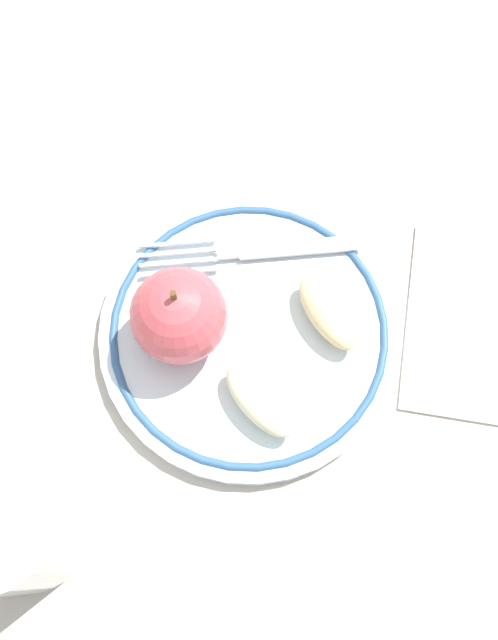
% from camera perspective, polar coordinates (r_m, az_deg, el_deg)
% --- Properties ---
extents(ground_plane, '(2.00, 2.00, 0.00)m').
position_cam_1_polar(ground_plane, '(0.53, 2.23, -1.33)').
color(ground_plane, '#B0A69B').
extents(plate, '(0.22, 0.22, 0.02)m').
position_cam_1_polar(plate, '(0.52, 0.00, -1.00)').
color(plate, silver).
rests_on(plate, ground_plane).
extents(apple_red_whole, '(0.07, 0.07, 0.08)m').
position_cam_1_polar(apple_red_whole, '(0.49, -5.63, 0.35)').
color(apple_red_whole, '#C44A51').
rests_on(apple_red_whole, plate).
extents(apple_slice_front, '(0.05, 0.07, 0.02)m').
position_cam_1_polar(apple_slice_front, '(0.49, 0.90, -6.47)').
color(apple_slice_front, beige).
rests_on(apple_slice_front, plate).
extents(apple_slice_back, '(0.05, 0.07, 0.02)m').
position_cam_1_polar(apple_slice_back, '(0.51, 6.40, 0.45)').
color(apple_slice_back, beige).
rests_on(apple_slice_back, plate).
extents(fork, '(0.17, 0.05, 0.00)m').
position_cam_1_polar(fork, '(0.54, 0.60, 5.52)').
color(fork, silver).
rests_on(fork, plate).
extents(drinking_glass, '(0.08, 0.08, 0.10)m').
position_cam_1_polar(drinking_glass, '(0.48, -18.44, -15.53)').
color(drinking_glass, silver).
rests_on(drinking_glass, ground_plane).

